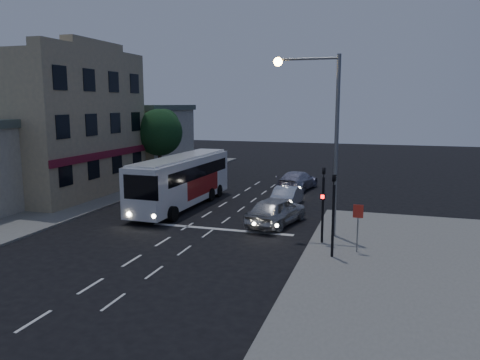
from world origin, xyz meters
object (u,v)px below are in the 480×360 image
(street_tree, at_px, (159,130))
(car_sedan_a, at_px, (287,196))
(car_sedan_b, at_px, (298,180))
(traffic_signal_main, at_px, (323,196))
(regulatory_sign, at_px, (358,220))
(traffic_signal_side, at_px, (334,205))
(car_suv, at_px, (276,211))
(tour_bus, at_px, (182,180))
(streetlight, at_px, (324,125))

(street_tree, bearing_deg, car_sedan_a, -26.67)
(car_sedan_b, distance_m, traffic_signal_main, 14.81)
(regulatory_sign, height_order, street_tree, street_tree)
(car_sedan_a, relative_size, car_sedan_b, 0.82)
(traffic_signal_main, distance_m, traffic_signal_side, 2.10)
(car_suv, bearing_deg, traffic_signal_main, 147.49)
(tour_bus, relative_size, streetlight, 1.22)
(tour_bus, distance_m, car_sedan_a, 7.07)
(tour_bus, distance_m, traffic_signal_side, 13.21)
(car_sedan_a, height_order, traffic_signal_main, traffic_signal_main)
(car_sedan_a, relative_size, street_tree, 0.68)
(car_sedan_a, relative_size, streetlight, 0.47)
(regulatory_sign, bearing_deg, tour_bus, 149.66)
(tour_bus, height_order, streetlight, streetlight)
(tour_bus, xyz_separation_m, traffic_signal_main, (9.95, -5.81, 0.60))
(traffic_signal_main, distance_m, streetlight, 3.61)
(streetlight, bearing_deg, tour_bus, 155.67)
(car_sedan_a, bearing_deg, street_tree, -26.99)
(tour_bus, height_order, car_suv, tour_bus)
(traffic_signal_side, bearing_deg, traffic_signal_main, 109.49)
(streetlight, bearing_deg, street_tree, 140.49)
(traffic_signal_side, bearing_deg, car_sedan_a, 111.97)
(car_sedan_a, xyz_separation_m, regulatory_sign, (5.01, -8.99, 0.90))
(car_sedan_b, bearing_deg, car_sedan_a, 103.05)
(regulatory_sign, bearing_deg, traffic_signal_side, -136.08)
(streetlight, height_order, street_tree, streetlight)
(tour_bus, xyz_separation_m, car_suv, (7.00, -2.78, -1.00))
(car_sedan_a, xyz_separation_m, street_tree, (-12.49, 6.27, 3.80))
(street_tree, bearing_deg, regulatory_sign, -41.08)
(car_sedan_a, distance_m, traffic_signal_side, 10.87)
(tour_bus, relative_size, car_sedan_a, 2.62)
(car_suv, relative_size, regulatory_sign, 2.19)
(car_sedan_b, bearing_deg, car_suv, 103.04)
(traffic_signal_main, bearing_deg, tour_bus, 149.74)
(car_sedan_b, xyz_separation_m, traffic_signal_side, (4.48, -16.20, 1.68))
(car_suv, distance_m, street_tree, 17.46)
(regulatory_sign, bearing_deg, car_suv, 139.04)
(car_sedan_a, bearing_deg, regulatory_sign, 118.83)
(car_suv, xyz_separation_m, traffic_signal_main, (2.95, -3.02, 1.60))
(car_suv, bearing_deg, car_sedan_b, -72.60)
(traffic_signal_main, height_order, regulatory_sign, traffic_signal_main)
(car_suv, xyz_separation_m, car_sedan_b, (-0.83, 11.20, -0.08))
(tour_bus, height_order, street_tree, street_tree)
(car_suv, relative_size, traffic_signal_main, 1.18)
(car_sedan_b, relative_size, regulatory_sign, 2.33)
(street_tree, bearing_deg, car_sedan_b, -0.09)
(streetlight, bearing_deg, traffic_signal_side, -74.30)
(car_suv, distance_m, regulatory_sign, 6.21)
(car_sedan_a, bearing_deg, traffic_signal_side, 111.64)
(traffic_signal_side, xyz_separation_m, regulatory_sign, (1.00, 0.96, -0.82))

